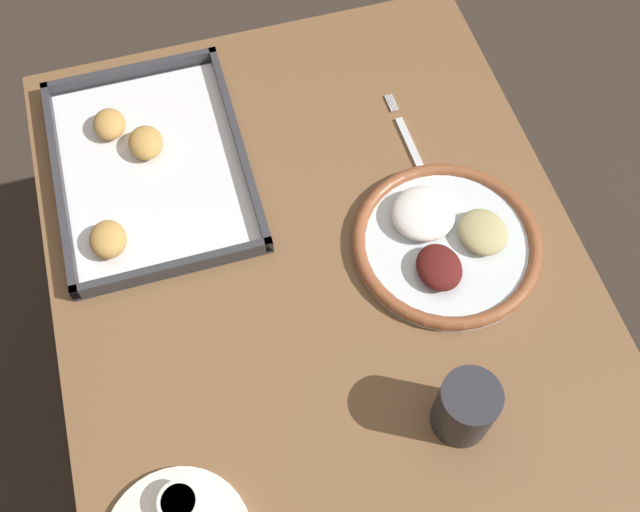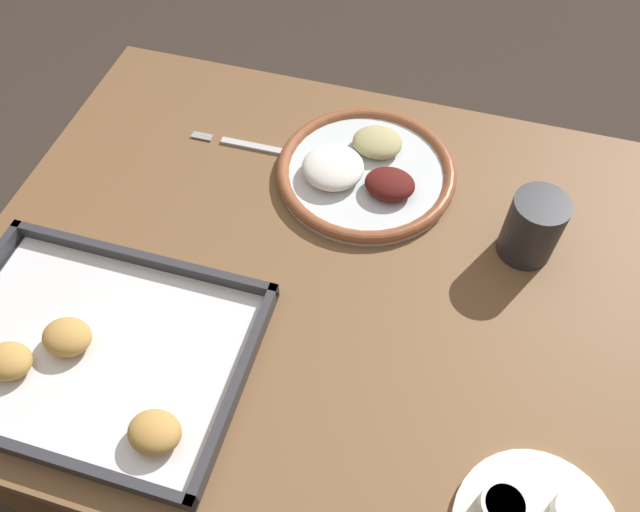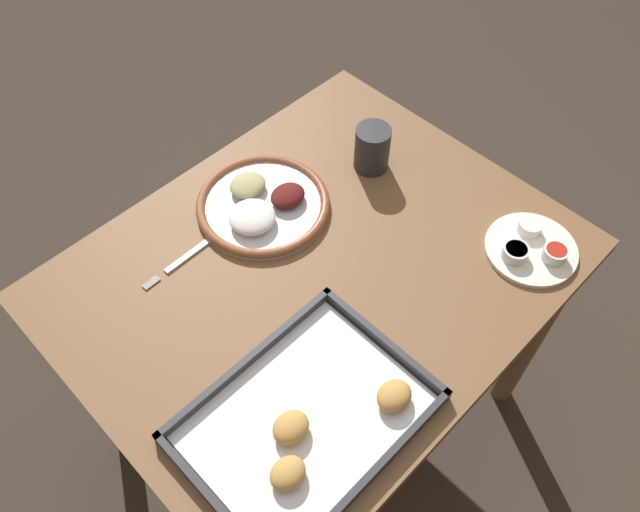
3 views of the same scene
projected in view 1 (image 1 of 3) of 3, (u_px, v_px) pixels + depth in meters
ground_plane at (319, 411)px, 1.76m from camera, size 8.00×8.00×0.00m
dining_table at (319, 299)px, 1.22m from camera, size 0.97×0.78×0.75m
dinner_plate at (446, 241)px, 1.11m from camera, size 0.28×0.28×0.05m
fork at (411, 146)px, 1.21m from camera, size 0.20×0.02×0.00m
baking_tray at (145, 166)px, 1.18m from camera, size 0.40×0.30×0.04m
drinking_cup at (465, 408)px, 0.95m from camera, size 0.08×0.08×0.10m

